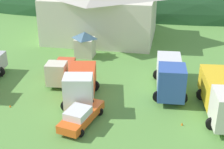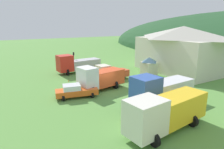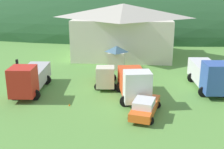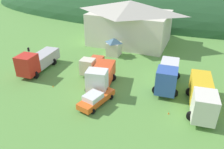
% 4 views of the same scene
% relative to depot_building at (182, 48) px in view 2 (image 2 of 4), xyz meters
% --- Properties ---
extents(ground_plane, '(200.00, 200.00, 0.00)m').
position_rel_depot_building_xyz_m(ground_plane, '(3.02, -18.13, -4.36)').
color(ground_plane, '#5B9342').
extents(depot_building, '(16.22, 11.75, 8.46)m').
position_rel_depot_building_xyz_m(depot_building, '(0.00, 0.00, 0.00)').
color(depot_building, silver).
rests_on(depot_building, ground).
extents(play_shed_cream, '(2.45, 2.38, 3.21)m').
position_rel_depot_building_xyz_m(play_shed_cream, '(-0.44, -7.63, -2.71)').
color(play_shed_cream, beige).
rests_on(play_shed_cream, ground).
extents(crane_truck_red, '(3.57, 8.26, 3.44)m').
position_rel_depot_building_xyz_m(crane_truck_red, '(-8.95, -17.95, -2.68)').
color(crane_truck_red, red).
rests_on(crane_truck_red, ground).
extents(light_truck_cream, '(2.74, 5.62, 2.66)m').
position_rel_depot_building_xyz_m(light_truck_cream, '(-1.10, -15.19, -3.11)').
color(light_truck_cream, beige).
rests_on(light_truck_cream, ground).
extents(heavy_rig_white, '(3.97, 6.91, 3.46)m').
position_rel_depot_building_xyz_m(heavy_rig_white, '(2.16, -18.75, -2.63)').
color(heavy_rig_white, white).
rests_on(heavy_rig_white, ground).
extents(box_truck_blue, '(3.59, 8.25, 3.63)m').
position_rel_depot_building_xyz_m(box_truck_blue, '(10.29, -15.31, -2.56)').
color(box_truck_blue, '#3356AD').
rests_on(box_truck_blue, ground).
extents(heavy_rig_striped, '(3.63, 8.58, 3.41)m').
position_rel_depot_building_xyz_m(heavy_rig_striped, '(14.70, -18.93, -2.53)').
color(heavy_rig_striped, silver).
rests_on(heavy_rig_striped, ground).
extents(service_pickup_orange, '(3.00, 5.43, 1.66)m').
position_rel_depot_building_xyz_m(service_pickup_orange, '(3.23, -22.62, -3.53)').
color(service_pickup_orange, orange).
rests_on(service_pickup_orange, ground).
extents(traffic_light_west, '(0.20, 0.32, 3.64)m').
position_rel_depot_building_xyz_m(traffic_light_west, '(-10.22, -17.90, -2.10)').
color(traffic_light_west, '#4C4C51').
rests_on(traffic_light_west, ground).
extents(traffic_cone_near_pickup, '(0.36, 0.36, 0.53)m').
position_rel_depot_building_xyz_m(traffic_cone_near_pickup, '(11.57, -21.21, -4.36)').
color(traffic_cone_near_pickup, orange).
rests_on(traffic_cone_near_pickup, ground).
extents(traffic_cone_mid_row, '(0.36, 0.36, 0.49)m').
position_rel_depot_building_xyz_m(traffic_cone_mid_row, '(-3.95, -21.15, -4.36)').
color(traffic_cone_mid_row, orange).
rests_on(traffic_cone_mid_row, ground).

